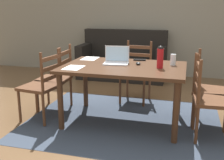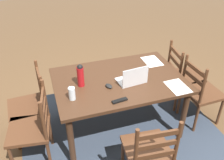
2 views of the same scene
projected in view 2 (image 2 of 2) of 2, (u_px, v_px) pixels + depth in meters
ground_plane at (118, 126)px, 3.36m from camera, size 14.00×14.00×0.00m
area_rug at (118, 125)px, 3.36m from camera, size 2.50×2.01×0.01m
dining_table at (119, 85)px, 3.00m from camera, size 1.53×1.03×0.75m
chair_left_far at (200, 92)px, 3.22m from camera, size 0.46×0.46×0.95m
chair_right_near at (31, 105)px, 3.00m from camera, size 0.47×0.47×0.95m
chair_far_head at (148, 151)px, 2.41m from camera, size 0.48×0.48×0.95m
chair_left_near at (183, 76)px, 3.55m from camera, size 0.49×0.49×0.95m
chair_right_far at (33, 129)px, 2.67m from camera, size 0.50×0.50×0.95m
laptop at (133, 79)px, 2.85m from camera, size 0.34×0.25×0.23m
water_bottle at (80, 75)px, 2.76m from camera, size 0.08×0.08×0.27m
drinking_glass at (72, 94)px, 2.59m from camera, size 0.07×0.07×0.14m
computer_mouse at (109, 86)px, 2.80m from camera, size 0.09×0.11×0.03m
tv_remote at (120, 101)px, 2.59m from camera, size 0.17×0.06×0.02m
paper_stack_left at (152, 61)px, 3.32m from camera, size 0.21×0.30×0.00m
paper_stack_right at (178, 87)px, 2.81m from camera, size 0.22×0.30×0.00m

